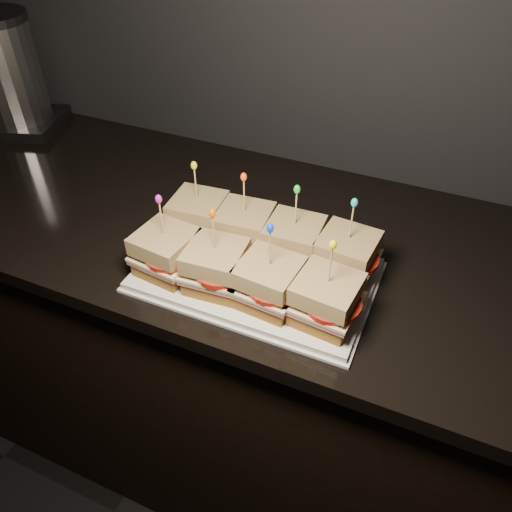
% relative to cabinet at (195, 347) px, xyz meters
% --- Properties ---
extents(cabinet, '(2.52, 0.61, 0.90)m').
position_rel_cabinet_xyz_m(cabinet, '(0.00, 0.00, 0.00)').
color(cabinet, black).
rests_on(cabinet, ground).
extents(granite_slab, '(2.56, 0.65, 0.03)m').
position_rel_cabinet_xyz_m(granite_slab, '(0.00, -0.00, 0.47)').
color(granite_slab, black).
rests_on(granite_slab, cabinet).
extents(platter, '(0.43, 0.27, 0.02)m').
position_rel_cabinet_xyz_m(platter, '(0.25, -0.14, 0.49)').
color(platter, silver).
rests_on(platter, granite_slab).
extents(platter_rim, '(0.44, 0.28, 0.01)m').
position_rel_cabinet_xyz_m(platter_rim, '(0.25, -0.14, 0.49)').
color(platter_rim, silver).
rests_on(platter_rim, granite_slab).
extents(sandwich_0_bread_bot, '(0.11, 0.11, 0.03)m').
position_rel_cabinet_xyz_m(sandwich_0_bread_bot, '(0.10, -0.08, 0.52)').
color(sandwich_0_bread_bot, brown).
rests_on(sandwich_0_bread_bot, platter).
extents(sandwich_0_ham, '(0.12, 0.11, 0.01)m').
position_rel_cabinet_xyz_m(sandwich_0_ham, '(0.10, -0.08, 0.53)').
color(sandwich_0_ham, '#B86462').
rests_on(sandwich_0_ham, sandwich_0_bread_bot).
extents(sandwich_0_cheese, '(0.12, 0.11, 0.01)m').
position_rel_cabinet_xyz_m(sandwich_0_cheese, '(0.10, -0.08, 0.54)').
color(sandwich_0_cheese, beige).
rests_on(sandwich_0_cheese, sandwich_0_ham).
extents(sandwich_0_tomato, '(0.10, 0.10, 0.01)m').
position_rel_cabinet_xyz_m(sandwich_0_tomato, '(0.11, -0.09, 0.55)').
color(sandwich_0_tomato, '#B01F13').
rests_on(sandwich_0_tomato, sandwich_0_cheese).
extents(sandwich_0_bread_top, '(0.11, 0.11, 0.03)m').
position_rel_cabinet_xyz_m(sandwich_0_bread_top, '(0.10, -0.08, 0.57)').
color(sandwich_0_bread_top, brown).
rests_on(sandwich_0_bread_top, sandwich_0_tomato).
extents(sandwich_0_pick, '(0.00, 0.00, 0.09)m').
position_rel_cabinet_xyz_m(sandwich_0_pick, '(0.10, -0.08, 0.62)').
color(sandwich_0_pick, tan).
rests_on(sandwich_0_pick, sandwich_0_bread_top).
extents(sandwich_0_frill, '(0.01, 0.01, 0.02)m').
position_rel_cabinet_xyz_m(sandwich_0_frill, '(0.10, -0.08, 0.66)').
color(sandwich_0_frill, yellow).
rests_on(sandwich_0_frill, sandwich_0_pick).
extents(sandwich_1_bread_bot, '(0.11, 0.11, 0.03)m').
position_rel_cabinet_xyz_m(sandwich_1_bread_bot, '(0.20, -0.08, 0.52)').
color(sandwich_1_bread_bot, brown).
rests_on(sandwich_1_bread_bot, platter).
extents(sandwich_1_ham, '(0.12, 0.11, 0.01)m').
position_rel_cabinet_xyz_m(sandwich_1_ham, '(0.20, -0.08, 0.53)').
color(sandwich_1_ham, '#B86462').
rests_on(sandwich_1_ham, sandwich_1_bread_bot).
extents(sandwich_1_cheese, '(0.12, 0.11, 0.01)m').
position_rel_cabinet_xyz_m(sandwich_1_cheese, '(0.20, -0.08, 0.54)').
color(sandwich_1_cheese, beige).
rests_on(sandwich_1_cheese, sandwich_1_ham).
extents(sandwich_1_tomato, '(0.10, 0.10, 0.01)m').
position_rel_cabinet_xyz_m(sandwich_1_tomato, '(0.21, -0.09, 0.55)').
color(sandwich_1_tomato, '#B01F13').
rests_on(sandwich_1_tomato, sandwich_1_cheese).
extents(sandwich_1_bread_top, '(0.11, 0.11, 0.03)m').
position_rel_cabinet_xyz_m(sandwich_1_bread_top, '(0.20, -0.08, 0.57)').
color(sandwich_1_bread_top, brown).
rests_on(sandwich_1_bread_top, sandwich_1_tomato).
extents(sandwich_1_pick, '(0.00, 0.00, 0.09)m').
position_rel_cabinet_xyz_m(sandwich_1_pick, '(0.20, -0.08, 0.62)').
color(sandwich_1_pick, tan).
rests_on(sandwich_1_pick, sandwich_1_bread_top).
extents(sandwich_1_frill, '(0.01, 0.01, 0.02)m').
position_rel_cabinet_xyz_m(sandwich_1_frill, '(0.20, -0.08, 0.66)').
color(sandwich_1_frill, '#EC4522').
rests_on(sandwich_1_frill, sandwich_1_pick).
extents(sandwich_2_bread_bot, '(0.10, 0.10, 0.03)m').
position_rel_cabinet_xyz_m(sandwich_2_bread_bot, '(0.31, -0.08, 0.52)').
color(sandwich_2_bread_bot, brown).
rests_on(sandwich_2_bread_bot, platter).
extents(sandwich_2_ham, '(0.11, 0.11, 0.01)m').
position_rel_cabinet_xyz_m(sandwich_2_ham, '(0.31, -0.08, 0.53)').
color(sandwich_2_ham, '#B86462').
rests_on(sandwich_2_ham, sandwich_2_bread_bot).
extents(sandwich_2_cheese, '(0.11, 0.11, 0.01)m').
position_rel_cabinet_xyz_m(sandwich_2_cheese, '(0.31, -0.08, 0.54)').
color(sandwich_2_cheese, beige).
rests_on(sandwich_2_cheese, sandwich_2_ham).
extents(sandwich_2_tomato, '(0.10, 0.10, 0.01)m').
position_rel_cabinet_xyz_m(sandwich_2_tomato, '(0.32, -0.09, 0.55)').
color(sandwich_2_tomato, '#B01F13').
rests_on(sandwich_2_tomato, sandwich_2_cheese).
extents(sandwich_2_bread_top, '(0.10, 0.10, 0.03)m').
position_rel_cabinet_xyz_m(sandwich_2_bread_top, '(0.31, -0.08, 0.57)').
color(sandwich_2_bread_top, brown).
rests_on(sandwich_2_bread_top, sandwich_2_tomato).
extents(sandwich_2_pick, '(0.00, 0.00, 0.09)m').
position_rel_cabinet_xyz_m(sandwich_2_pick, '(0.31, -0.08, 0.62)').
color(sandwich_2_pick, tan).
rests_on(sandwich_2_pick, sandwich_2_bread_top).
extents(sandwich_2_frill, '(0.01, 0.01, 0.02)m').
position_rel_cabinet_xyz_m(sandwich_2_frill, '(0.31, -0.08, 0.66)').
color(sandwich_2_frill, green).
rests_on(sandwich_2_frill, sandwich_2_pick).
extents(sandwich_3_bread_bot, '(0.11, 0.11, 0.03)m').
position_rel_cabinet_xyz_m(sandwich_3_bread_bot, '(0.41, -0.08, 0.52)').
color(sandwich_3_bread_bot, brown).
rests_on(sandwich_3_bread_bot, platter).
extents(sandwich_3_ham, '(0.12, 0.11, 0.01)m').
position_rel_cabinet_xyz_m(sandwich_3_ham, '(0.41, -0.08, 0.53)').
color(sandwich_3_ham, '#B86462').
rests_on(sandwich_3_ham, sandwich_3_bread_bot).
extents(sandwich_3_cheese, '(0.12, 0.11, 0.01)m').
position_rel_cabinet_xyz_m(sandwich_3_cheese, '(0.41, -0.08, 0.54)').
color(sandwich_3_cheese, beige).
rests_on(sandwich_3_cheese, sandwich_3_ham).
extents(sandwich_3_tomato, '(0.10, 0.10, 0.01)m').
position_rel_cabinet_xyz_m(sandwich_3_tomato, '(0.42, -0.09, 0.55)').
color(sandwich_3_tomato, '#B01F13').
rests_on(sandwich_3_tomato, sandwich_3_cheese).
extents(sandwich_3_bread_top, '(0.11, 0.11, 0.03)m').
position_rel_cabinet_xyz_m(sandwich_3_bread_top, '(0.41, -0.08, 0.57)').
color(sandwich_3_bread_top, brown).
rests_on(sandwich_3_bread_top, sandwich_3_tomato).
extents(sandwich_3_pick, '(0.00, 0.00, 0.09)m').
position_rel_cabinet_xyz_m(sandwich_3_pick, '(0.41, -0.08, 0.62)').
color(sandwich_3_pick, tan).
rests_on(sandwich_3_pick, sandwich_3_bread_top).
extents(sandwich_3_frill, '(0.01, 0.01, 0.02)m').
position_rel_cabinet_xyz_m(sandwich_3_frill, '(0.41, -0.08, 0.66)').
color(sandwich_3_frill, '#12B4A7').
rests_on(sandwich_3_frill, sandwich_3_pick).
extents(sandwich_4_bread_bot, '(0.11, 0.11, 0.03)m').
position_rel_cabinet_xyz_m(sandwich_4_bread_bot, '(0.10, -0.20, 0.52)').
color(sandwich_4_bread_bot, brown).
rests_on(sandwich_4_bread_bot, platter).
extents(sandwich_4_ham, '(0.12, 0.12, 0.01)m').
position_rel_cabinet_xyz_m(sandwich_4_ham, '(0.10, -0.20, 0.53)').
color(sandwich_4_ham, '#B86462').
rests_on(sandwich_4_ham, sandwich_4_bread_bot).
extents(sandwich_4_cheese, '(0.12, 0.12, 0.01)m').
position_rel_cabinet_xyz_m(sandwich_4_cheese, '(0.10, -0.20, 0.54)').
color(sandwich_4_cheese, beige).
rests_on(sandwich_4_cheese, sandwich_4_ham).
extents(sandwich_4_tomato, '(0.10, 0.10, 0.01)m').
position_rel_cabinet_xyz_m(sandwich_4_tomato, '(0.11, -0.21, 0.55)').
color(sandwich_4_tomato, '#B01F13').
rests_on(sandwich_4_tomato, sandwich_4_cheese).
extents(sandwich_4_bread_top, '(0.11, 0.11, 0.03)m').
position_rel_cabinet_xyz_m(sandwich_4_bread_top, '(0.10, -0.20, 0.57)').
color(sandwich_4_bread_top, brown).
rests_on(sandwich_4_bread_top, sandwich_4_tomato).
extents(sandwich_4_pick, '(0.00, 0.00, 0.09)m').
position_rel_cabinet_xyz_m(sandwich_4_pick, '(0.10, -0.20, 0.62)').
color(sandwich_4_pick, tan).
rests_on(sandwich_4_pick, sandwich_4_bread_top).
extents(sandwich_4_frill, '(0.01, 0.01, 0.02)m').
position_rel_cabinet_xyz_m(sandwich_4_frill, '(0.10, -0.20, 0.66)').
color(sandwich_4_frill, '#C115A3').
rests_on(sandwich_4_frill, sandwich_4_pick).
extents(sandwich_5_bread_bot, '(0.10, 0.10, 0.03)m').
position_rel_cabinet_xyz_m(sandwich_5_bread_bot, '(0.20, -0.20, 0.52)').
color(sandwich_5_bread_bot, brown).
rests_on(sandwich_5_bread_bot, platter).
extents(sandwich_5_ham, '(0.11, 0.11, 0.01)m').
position_rel_cabinet_xyz_m(sandwich_5_ham, '(0.20, -0.20, 0.53)').
color(sandwich_5_ham, '#B86462').
rests_on(sandwich_5_ham, sandwich_5_bread_bot).
extents(sandwich_5_cheese, '(0.12, 0.11, 0.01)m').
position_rel_cabinet_xyz_m(sandwich_5_cheese, '(0.20, -0.20, 0.54)').
color(sandwich_5_cheese, beige).
rests_on(sandwich_5_cheese, sandwich_5_ham).
extents(sandwich_5_tomato, '(0.10, 0.10, 0.01)m').
position_rel_cabinet_xyz_m(sandwich_5_tomato, '(0.21, -0.21, 0.55)').
color(sandwich_5_tomato, '#B01F13').
rests_on(sandwich_5_tomato, sandwich_5_cheese).
extents(sandwich_5_bread_top, '(0.11, 0.11, 0.03)m').
position_rel_cabinet_xyz_m(sandwich_5_bread_top, '(0.20, -0.20, 0.57)').
color(sandwich_5_bread_top, brown).
rests_on(sandwich_5_bread_top, sandwich_5_tomato).
extents(sandwich_5_pick, '(0.00, 0.00, 0.09)m').
position_rel_cabinet_xyz_m(sandwich_5_pick, '(0.20, -0.20, 0.62)').
color(sandwich_5_pick, tan).
rests_on(sandwich_5_pick, sandwich_5_bread_top).
extents(sandwich_5_frill, '(0.01, 0.01, 0.02)m').
position_rel_cabinet_xyz_m(sandwich_5_frill, '(0.20, -0.20, 0.66)').
color(sandwich_5_frill, '#EE5502').
rests_on(sandwich_5_frill, sandwich_5_pick).
extents(sandwich_6_bread_bot, '(0.11, 0.11, 0.03)m').
position_rel_cabinet_xyz_m(sandwich_6_bread_bot, '(0.31, -0.20, 0.52)').
color(sandwich_6_bread_bot, brown).
rests_on(sandwich_6_bread_bot, platter).
extents(sandwich_6_ham, '(0.12, 0.11, 0.01)m').
position_rel_cabinet_xyz_m(sandwich_6_ham, '(0.31, -0.20, 0.53)').
color(sandwich_6_ham, '#B86462').
rests_on(sandwich_6_ham, sandwich_6_bread_bot).
extents(sandwich_6_cheese, '(0.12, 0.11, 0.01)m').
position_rel_cabinet_xyz_m(sandwich_6_cheese, '(0.31, -0.20, 0.54)').
color(sandwich_6_cheese, beige).
rests_on(sandwich_6_cheese, sandwich_6_ham).
extents(sandwich_6_tomato, '(0.10, 0.10, 0.01)m').
position_rel_cabinet_xyz_m(sandwich_6_tomato, '(0.32, -0.21, 0.55)').
color(sandwich_6_tomato, '#B01F13').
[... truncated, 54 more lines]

